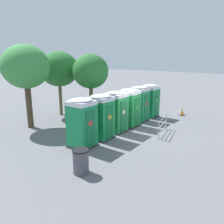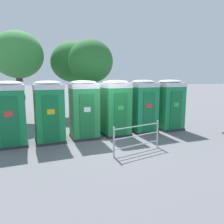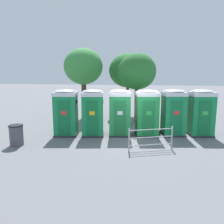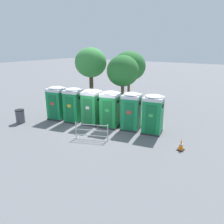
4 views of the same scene
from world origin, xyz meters
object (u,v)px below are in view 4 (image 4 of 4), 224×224
object	(u,v)px
street_tree_2	(129,66)
traffic_cone	(181,145)
portapotty_1	(73,105)
event_barrier	(92,131)
portapotty_4	(131,111)
portapotty_5	(153,114)
trash_can	(20,116)
portapotty_0	(57,103)
street_tree_1	(91,63)
portapotty_2	(91,107)
portapotty_3	(110,109)
street_tree_0	(123,71)

from	to	relation	value
street_tree_2	traffic_cone	size ratio (longest dim) A/B	7.84
portapotty_1	event_barrier	bearing A→B (deg)	-30.76
portapotty_4	portapotty_5	world-z (taller)	same
trash_can	event_barrier	world-z (taller)	event_barrier
portapotty_5	trash_can	world-z (taller)	portapotty_5
portapotty_5	trash_can	size ratio (longest dim) A/B	2.55
portapotty_0	portapotty_4	size ratio (longest dim) A/B	1.00
portapotty_0	portapotty_1	size ratio (longest dim) A/B	1.00
street_tree_1	portapotty_4	bearing A→B (deg)	-31.02
portapotty_1	portapotty_2	distance (m)	1.49
street_tree_1	traffic_cone	distance (m)	12.02
portapotty_1	street_tree_2	xyz separation A→B (m)	(1.13, 6.40, 2.37)
portapotty_3	portapotty_4	distance (m)	1.49
portapotty_4	traffic_cone	world-z (taller)	portapotty_4
street_tree_0	portapotty_5	bearing A→B (deg)	-33.74
portapotty_3	trash_can	xyz separation A→B (m)	(-6.01, -2.97, -0.78)
portapotty_0	street_tree_0	size ratio (longest dim) A/B	0.53
portapotty_1	portapotty_5	bearing A→B (deg)	10.90
portapotty_0	portapotty_3	size ratio (longest dim) A/B	1.00
portapotty_4	portapotty_5	bearing A→B (deg)	7.15
portapotty_5	street_tree_1	world-z (taller)	street_tree_1
street_tree_0	portapotty_1	bearing A→B (deg)	-119.98
portapotty_5	trash_can	distance (m)	9.64
portapotty_2	portapotty_5	size ratio (longest dim) A/B	1.00
portapotty_4	street_tree_2	world-z (taller)	street_tree_2
portapotty_2	street_tree_1	bearing A→B (deg)	128.20
street_tree_1	event_barrier	xyz separation A→B (m)	(5.27, -6.71, -3.34)
portapotty_1	trash_can	world-z (taller)	portapotty_1
trash_can	traffic_cone	world-z (taller)	trash_can
portapotty_2	street_tree_2	xyz separation A→B (m)	(-0.32, 6.07, 2.37)
portapotty_3	portapotty_5	xyz separation A→B (m)	(2.92, 0.57, -0.00)
street_tree_0	trash_can	distance (m)	8.52
trash_can	event_barrier	size ratio (longest dim) A/B	0.52
portapotty_1	street_tree_2	world-z (taller)	street_tree_2
portapotty_5	traffic_cone	size ratio (longest dim) A/B	3.97
trash_can	traffic_cone	distance (m)	11.45
portapotty_4	street_tree_2	size ratio (longest dim) A/B	0.51
portapotty_0	portapotty_2	bearing A→B (deg)	10.96
street_tree_2	portapotty_0	bearing A→B (deg)	-111.38
portapotty_3	portapotty_4	world-z (taller)	same
portapotty_0	event_barrier	size ratio (longest dim) A/B	1.32
portapotty_2	trash_can	xyz separation A→B (m)	(-4.54, -2.75, -0.78)
portapotty_1	street_tree_0	size ratio (longest dim) A/B	0.53
traffic_cone	event_barrier	xyz separation A→B (m)	(-4.97, -1.54, 0.26)
portapotty_3	street_tree_2	distance (m)	6.55
street_tree_2	traffic_cone	distance (m)	10.31
portapotty_4	street_tree_0	xyz separation A→B (m)	(-2.27, 2.69, 2.24)
street_tree_2	event_barrier	xyz separation A→B (m)	(2.07, -8.30, -3.08)
portapotty_4	street_tree_1	world-z (taller)	street_tree_1
street_tree_0	street_tree_1	size ratio (longest dim) A/B	0.90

